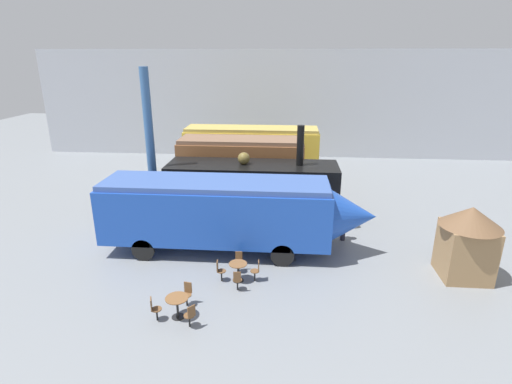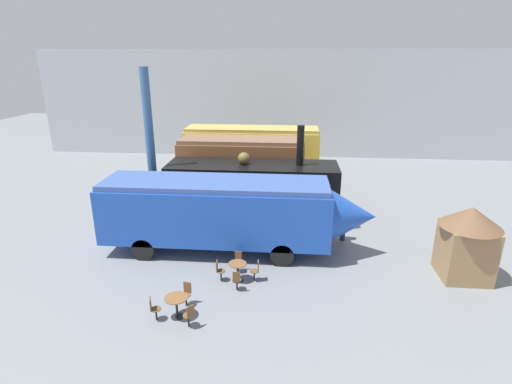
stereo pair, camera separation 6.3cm
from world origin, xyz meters
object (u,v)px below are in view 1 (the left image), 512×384
(steam_locomotive, at_px, (253,186))
(passenger_coach_vintage, at_px, (252,149))
(cafe_table_near, at_px, (238,268))
(cafe_chair_0, at_px, (220,269))
(passenger_coach_wooden, at_px, (242,163))
(streamlined_locomotive, at_px, (233,210))
(ticket_kiosk, at_px, (468,239))
(visitor_person, at_px, (344,224))
(cafe_table_mid, at_px, (177,302))

(steam_locomotive, bearing_deg, passenger_coach_vintage, 95.73)
(cafe_table_near, height_order, cafe_chair_0, cafe_chair_0)
(passenger_coach_wooden, relative_size, streamlined_locomotive, 0.63)
(streamlined_locomotive, xyz_separation_m, ticket_kiosk, (9.53, -1.51, -0.28))
(cafe_table_near, relative_size, cafe_chair_0, 0.89)
(steam_locomotive, distance_m, visitor_person, 5.25)
(cafe_chair_0, distance_m, visitor_person, 6.76)
(passenger_coach_wooden, xyz_separation_m, cafe_table_mid, (-0.75, -12.43, -1.63))
(cafe_table_mid, distance_m, cafe_chair_0, 2.64)
(passenger_coach_wooden, height_order, cafe_table_near, passenger_coach_wooden)
(visitor_person, bearing_deg, passenger_coach_vintage, 118.73)
(cafe_table_mid, bearing_deg, ticket_kiosk, 18.56)
(passenger_coach_wooden, distance_m, steam_locomotive, 3.66)
(steam_locomotive, bearing_deg, cafe_table_mid, -101.12)
(passenger_coach_wooden, bearing_deg, cafe_chair_0, -88.39)
(passenger_coach_vintage, distance_m, cafe_chair_0, 14.00)
(steam_locomotive, height_order, cafe_chair_0, steam_locomotive)
(passenger_coach_vintage, bearing_deg, ticket_kiosk, -52.56)
(passenger_coach_wooden, height_order, cafe_table_mid, passenger_coach_wooden)
(passenger_coach_wooden, bearing_deg, ticket_kiosk, -41.41)
(visitor_person, bearing_deg, passenger_coach_wooden, 133.80)
(passenger_coach_wooden, xyz_separation_m, cafe_chair_0, (0.28, -10.00, -1.71))
(visitor_person, relative_size, ticket_kiosk, 0.52)
(cafe_chair_0, relative_size, ticket_kiosk, 0.29)
(passenger_coach_vintage, xyz_separation_m, cafe_table_mid, (-1.01, -16.33, -1.64))
(passenger_coach_vintage, distance_m, cafe_table_mid, 16.44)
(steam_locomotive, height_order, visitor_person, steam_locomotive)
(cafe_table_near, distance_m, cafe_table_mid, 3.05)
(cafe_table_mid, bearing_deg, cafe_table_near, 54.72)
(passenger_coach_vintage, distance_m, visitor_person, 11.18)
(passenger_coach_wooden, xyz_separation_m, visitor_person, (5.59, -5.83, -1.38))
(passenger_coach_vintage, height_order, streamlined_locomotive, passenger_coach_vintage)
(steam_locomotive, relative_size, cafe_chair_0, 10.32)
(passenger_coach_vintage, relative_size, visitor_person, 5.95)
(passenger_coach_wooden, xyz_separation_m, ticket_kiosk, (10.00, -8.82, -0.55))
(streamlined_locomotive, height_order, ticket_kiosk, streamlined_locomotive)
(cafe_table_near, bearing_deg, visitor_person, 41.83)
(passenger_coach_wooden, distance_m, ticket_kiosk, 13.34)
(passenger_coach_wooden, height_order, visitor_person, passenger_coach_wooden)
(cafe_table_mid, bearing_deg, passenger_coach_wooden, 86.54)
(steam_locomotive, relative_size, cafe_table_near, 11.63)
(cafe_table_mid, bearing_deg, passenger_coach_vintage, 86.45)
(visitor_person, bearing_deg, steam_locomotive, 153.11)
(streamlined_locomotive, distance_m, cafe_table_near, 3.02)
(cafe_table_near, xyz_separation_m, cafe_chair_0, (-0.73, -0.06, -0.06))
(passenger_coach_vintage, relative_size, steam_locomotive, 1.04)
(cafe_chair_0, bearing_deg, visitor_person, 33.21)
(streamlined_locomotive, relative_size, visitor_person, 7.69)
(steam_locomotive, relative_size, streamlined_locomotive, 0.74)
(passenger_coach_vintage, relative_size, ticket_kiosk, 3.11)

